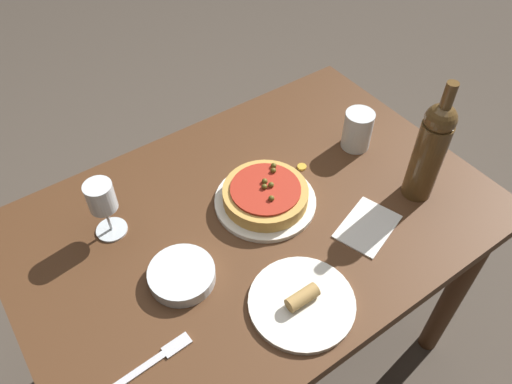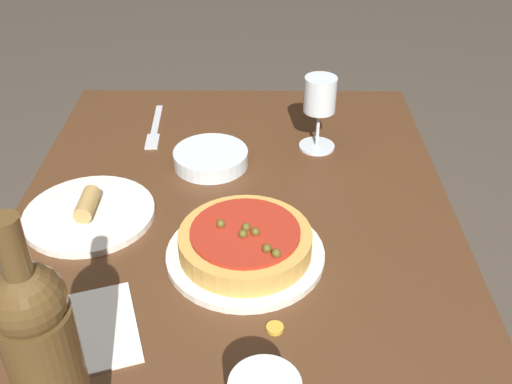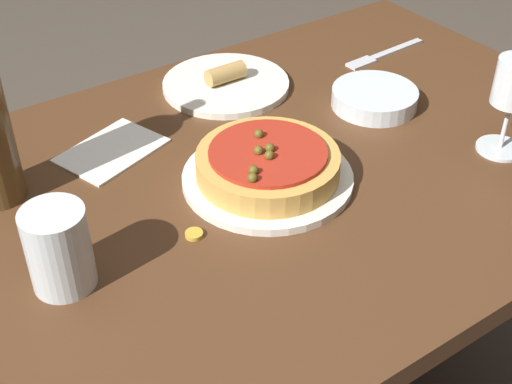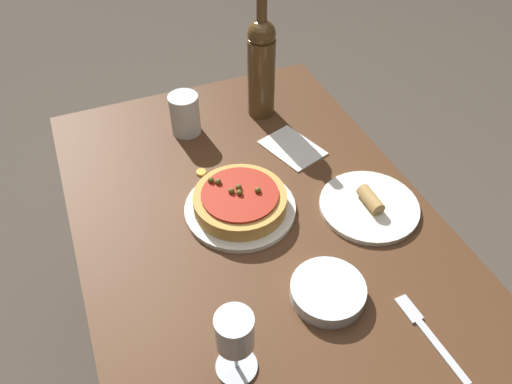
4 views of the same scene
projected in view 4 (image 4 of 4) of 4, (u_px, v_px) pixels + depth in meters
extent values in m
plane|color=#4C4238|center=(257.00, 371.00, 1.59)|extent=(14.00, 14.00, 0.00)
cube|color=#4C2D19|center=(257.00, 226.00, 1.10)|extent=(1.12, 0.76, 0.03)
cylinder|color=#4C2D19|center=(105.00, 220.00, 1.60)|extent=(0.06, 0.06, 0.68)
cylinder|color=#4C2D19|center=(287.00, 169.00, 1.77)|extent=(0.06, 0.06, 0.68)
cylinder|color=white|center=(240.00, 208.00, 1.11)|extent=(0.25, 0.25, 0.01)
cylinder|color=gold|center=(240.00, 201.00, 1.09)|extent=(0.21, 0.21, 0.04)
cylinder|color=#A82819|center=(240.00, 194.00, 1.08)|extent=(0.17, 0.17, 0.01)
sphere|color=brown|center=(211.00, 180.00, 1.10)|extent=(0.01, 0.01, 0.01)
sphere|color=brown|center=(258.00, 190.00, 1.07)|extent=(0.01, 0.01, 0.01)
sphere|color=brown|center=(231.00, 191.00, 1.07)|extent=(0.01, 0.01, 0.01)
sphere|color=brown|center=(218.00, 182.00, 1.09)|extent=(0.01, 0.01, 0.01)
sphere|color=brown|center=(239.00, 193.00, 1.07)|extent=(0.01, 0.01, 0.01)
sphere|color=brown|center=(239.00, 187.00, 1.08)|extent=(0.01, 0.01, 0.01)
cylinder|color=silver|center=(237.00, 366.00, 0.85)|extent=(0.07, 0.07, 0.00)
cylinder|color=silver|center=(236.00, 355.00, 0.82)|extent=(0.01, 0.01, 0.08)
cylinder|color=silver|center=(235.00, 332.00, 0.77)|extent=(0.06, 0.06, 0.07)
cylinder|color=brown|center=(261.00, 78.00, 1.30)|extent=(0.07, 0.07, 0.21)
sphere|color=brown|center=(262.00, 34.00, 1.21)|extent=(0.07, 0.07, 0.07)
cylinder|color=brown|center=(262.00, 12.00, 1.18)|extent=(0.03, 0.03, 0.08)
cylinder|color=silver|center=(185.00, 114.00, 1.28)|extent=(0.08, 0.08, 0.11)
cylinder|color=silver|center=(328.00, 291.00, 0.94)|extent=(0.14, 0.14, 0.03)
cube|color=silver|center=(442.00, 351.00, 0.87)|extent=(0.13, 0.02, 0.00)
cube|color=silver|center=(409.00, 309.00, 0.93)|extent=(0.06, 0.03, 0.00)
cylinder|color=white|center=(369.00, 206.00, 1.11)|extent=(0.22, 0.22, 0.01)
cylinder|color=#B2894C|center=(370.00, 199.00, 1.10)|extent=(0.07, 0.03, 0.03)
cube|color=silver|center=(292.00, 148.00, 1.26)|extent=(0.18, 0.15, 0.00)
cylinder|color=gold|center=(201.00, 172.00, 1.20)|extent=(0.02, 0.02, 0.01)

